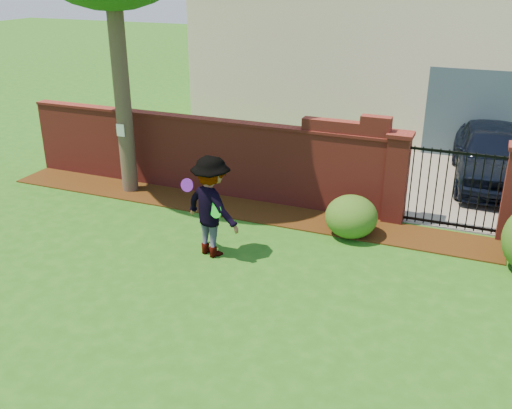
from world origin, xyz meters
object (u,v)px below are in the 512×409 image
at_px(man, 210,207).
at_px(frisbee_green, 216,210).
at_px(frisbee_purple, 187,185).
at_px(car, 493,157).

distance_m(man, frisbee_green, 0.28).
distance_m(man, frisbee_purple, 0.56).
bearing_deg(man, frisbee_green, 159.46).
relative_size(car, frisbee_green, 15.08).
distance_m(frisbee_purple, frisbee_green, 0.70).
bearing_deg(car, man, -134.43).
bearing_deg(car, frisbee_green, -132.26).
relative_size(car, frisbee_purple, 17.56).
relative_size(car, man, 2.26).
bearing_deg(car, frisbee_purple, -136.40).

